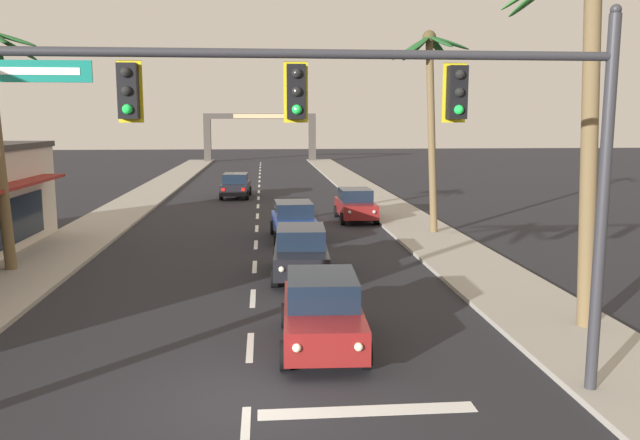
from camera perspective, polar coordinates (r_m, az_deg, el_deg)
ground_plane at (r=12.61m, az=-6.51°, el=-15.74°), size 220.00×220.00×0.00m
sidewalk_right at (r=32.75m, az=8.13°, el=-0.35°), size 3.20×110.00×0.14m
sidewalk_left at (r=32.92m, az=-19.35°, el=-0.71°), size 3.20×110.00×0.14m
lane_markings at (r=32.56m, az=-4.86°, el=-0.46°), size 4.28×89.95×0.01m
traffic_signal_mast at (r=11.43m, az=7.24°, el=8.49°), size 11.39×0.41×7.26m
sedan_lead_at_stop_bar at (r=15.08m, az=0.19°, el=-8.06°), size 2.09×4.50×1.68m
sedan_third_in_queue at (r=21.72m, az=-1.71°, el=-2.82°), size 2.10×4.51×1.68m
sedan_fifth_in_queue at (r=28.48m, az=-2.35°, el=-0.04°), size 2.08×4.50×1.68m
sedan_oncoming_far at (r=44.52m, az=-7.51°, el=3.09°), size 2.09×4.50×1.68m
sedan_parked_nearest_kerb at (r=33.97m, az=3.18°, el=1.39°), size 1.95×4.45×1.68m
palm_right_nearest at (r=16.82m, az=22.99°, el=11.87°), size 4.42×4.18×9.45m
palm_right_second at (r=29.72m, az=9.80°, el=10.94°), size 3.64×3.52×9.21m
town_gateway_arch at (r=84.29m, az=-5.35°, el=7.96°), size 14.49×0.90×6.21m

